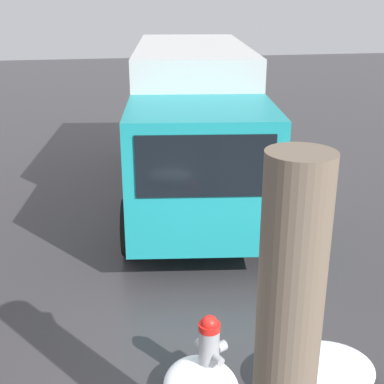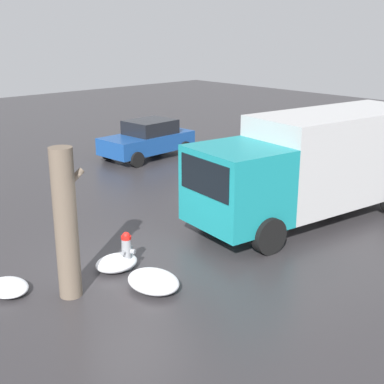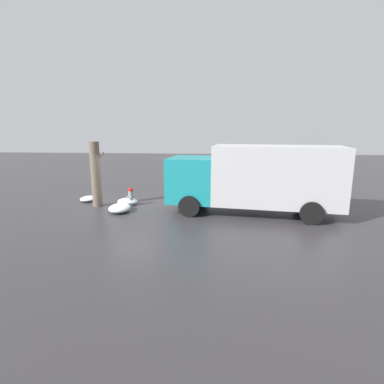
% 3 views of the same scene
% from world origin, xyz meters
% --- Properties ---
extents(ground_plane, '(60.00, 60.00, 0.00)m').
position_xyz_m(ground_plane, '(0.00, 0.00, 0.00)').
color(ground_plane, '#333033').
extents(fire_hydrant, '(0.42, 0.34, 0.88)m').
position_xyz_m(fire_hydrant, '(0.00, -0.00, 0.45)').
color(fire_hydrant, gray).
rests_on(fire_hydrant, ground_plane).
extents(tree_trunk, '(0.69, 0.46, 3.06)m').
position_xyz_m(tree_trunk, '(-1.56, -0.23, 1.54)').
color(tree_trunk, '#6B5B4C').
rests_on(tree_trunk, ground_plane).
extents(delivery_truck, '(7.50, 3.21, 2.94)m').
position_xyz_m(delivery_truck, '(5.81, -0.84, 1.61)').
color(delivery_truck, teal).
rests_on(delivery_truck, ground_plane).
extents(parked_car, '(3.97, 2.16, 1.52)m').
position_xyz_m(parked_car, '(6.82, 7.96, 0.77)').
color(parked_car, '#194793').
rests_on(parked_car, ground_plane).
extents(snow_pile_by_hydrant, '(0.78, 0.99, 0.23)m').
position_xyz_m(snow_pile_by_hydrant, '(-2.45, 0.73, 0.12)').
color(snow_pile_by_hydrant, white).
rests_on(snow_pile_by_hydrant, ground_plane).
extents(snow_pile_curbside, '(0.99, 0.78, 0.32)m').
position_xyz_m(snow_pile_curbside, '(-0.20, 0.12, 0.16)').
color(snow_pile_curbside, white).
rests_on(snow_pile_curbside, ground_plane).
extents(snow_pile_by_tree, '(0.94, 1.23, 0.35)m').
position_xyz_m(snow_pile_by_tree, '(-0.17, -1.16, 0.18)').
color(snow_pile_by_tree, white).
rests_on(snow_pile_by_tree, ground_plane).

